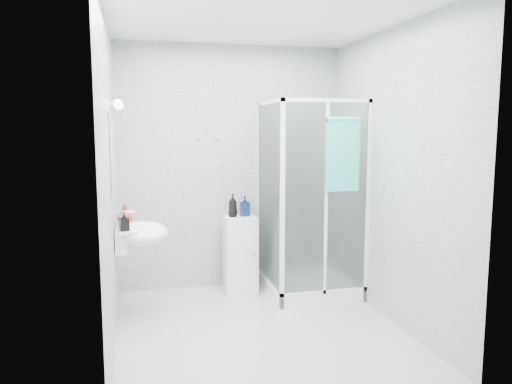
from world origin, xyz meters
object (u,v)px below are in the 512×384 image
object	(u,v)px
shower_enclosure	(305,253)
wall_basin	(140,234)
shampoo_bottle_b	(245,206)
soap_dispenser_black	(124,221)
hand_towel	(343,153)
storage_cabinet	(240,254)
soap_dispenser_orange	(125,214)
shampoo_bottle_a	(233,205)

from	to	relation	value
shower_enclosure	wall_basin	size ratio (longest dim) A/B	3.57
shower_enclosure	shampoo_bottle_b	world-z (taller)	shower_enclosure
soap_dispenser_black	shower_enclosure	bearing A→B (deg)	15.13
shampoo_bottle_b	soap_dispenser_black	world-z (taller)	soap_dispenser_black
hand_towel	wall_basin	bearing A→B (deg)	177.41
storage_cabinet	shower_enclosure	bearing A→B (deg)	-22.73
soap_dispenser_orange	soap_dispenser_black	xyz separation A→B (m)	(0.00, -0.31, -0.01)
soap_dispenser_black	shampoo_bottle_b	bearing A→B (deg)	33.47
storage_cabinet	soap_dispenser_orange	size ratio (longest dim) A/B	4.53
soap_dispenser_orange	soap_dispenser_black	size ratio (longest dim) A/B	1.08
shower_enclosure	storage_cabinet	world-z (taller)	shower_enclosure
shower_enclosure	wall_basin	xyz separation A→B (m)	(-1.66, -0.32, 0.35)
shower_enclosure	hand_towel	size ratio (longest dim) A/B	2.87
storage_cabinet	soap_dispenser_orange	distance (m)	1.36
soap_dispenser_orange	soap_dispenser_black	bearing A→B (deg)	-89.97
shower_enclosure	hand_towel	xyz separation A→B (m)	(0.22, -0.40, 1.05)
shampoo_bottle_b	soap_dispenser_black	distance (m)	1.46
hand_towel	shampoo_bottle_a	bearing A→B (deg)	142.87
wall_basin	soap_dispenser_orange	xyz separation A→B (m)	(-0.12, 0.15, 0.15)
wall_basin	hand_towel	xyz separation A→B (m)	(1.88, -0.09, 0.70)
shampoo_bottle_a	shower_enclosure	bearing A→B (deg)	-22.85
soap_dispenser_orange	wall_basin	bearing A→B (deg)	-49.59
wall_basin	shampoo_bottle_b	world-z (taller)	shampoo_bottle_b
hand_towel	shampoo_bottle_b	distance (m)	1.22
hand_towel	storage_cabinet	bearing A→B (deg)	141.15
shampoo_bottle_a	soap_dispenser_orange	bearing A→B (deg)	-156.78
soap_dispenser_orange	shower_enclosure	bearing A→B (deg)	5.47
wall_basin	hand_towel	bearing A→B (deg)	-2.59
storage_cabinet	soap_dispenser_black	world-z (taller)	soap_dispenser_black
storage_cabinet	shampoo_bottle_b	xyz separation A→B (m)	(0.06, 0.05, 0.51)
storage_cabinet	shampoo_bottle_b	bearing A→B (deg)	38.63
wall_basin	storage_cabinet	xyz separation A→B (m)	(1.03, 0.59, -0.40)
wall_basin	shampoo_bottle_a	distance (m)	1.14
soap_dispenser_orange	soap_dispenser_black	distance (m)	0.31
shampoo_bottle_a	wall_basin	bearing A→B (deg)	-147.52
hand_towel	shampoo_bottle_a	distance (m)	1.29
shampoo_bottle_a	shampoo_bottle_b	xyz separation A→B (m)	(0.14, 0.03, -0.01)
storage_cabinet	shampoo_bottle_a	distance (m)	0.53
storage_cabinet	shampoo_bottle_a	xyz separation A→B (m)	(-0.07, 0.02, 0.52)
shampoo_bottle_a	soap_dispenser_black	size ratio (longest dim) A/B	1.48
storage_cabinet	hand_towel	size ratio (longest dim) A/B	1.15
shampoo_bottle_b	soap_dispenser_black	bearing A→B (deg)	-146.53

